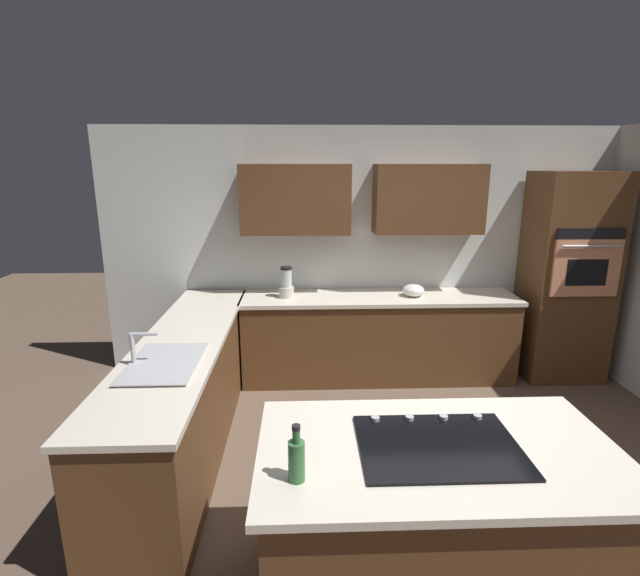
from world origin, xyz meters
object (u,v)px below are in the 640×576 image
(sink_unit, at_px, (163,362))
(wall_oven, at_px, (567,278))
(blender, at_px, (286,284))
(mixing_bowl, at_px, (413,290))
(cooktop, at_px, (438,445))
(oil_bottle, at_px, (297,459))

(sink_unit, bearing_deg, wall_oven, -155.50)
(blender, height_order, mixing_bowl, blender)
(cooktop, relative_size, oil_bottle, 2.92)
(cooktop, bearing_deg, sink_unit, -32.64)
(blender, distance_m, oil_bottle, 2.91)
(sink_unit, distance_m, blender, 1.84)
(wall_oven, relative_size, mixing_bowl, 9.58)
(blender, bearing_deg, cooktop, 106.84)
(oil_bottle, bearing_deg, blender, -87.31)
(wall_oven, height_order, sink_unit, wall_oven)
(wall_oven, distance_m, oil_bottle, 4.02)
(sink_unit, relative_size, oil_bottle, 2.69)
(sink_unit, height_order, cooktop, sink_unit)
(blender, distance_m, mixing_bowl, 1.30)
(sink_unit, xyz_separation_m, oil_bottle, (-0.91, 1.24, 0.08))
(cooktop, bearing_deg, blender, -73.16)
(mixing_bowl, distance_m, oil_bottle, 3.13)
(wall_oven, relative_size, cooktop, 2.83)
(wall_oven, distance_m, mixing_bowl, 1.60)
(wall_oven, bearing_deg, blender, 0.33)
(wall_oven, distance_m, cooktop, 3.41)
(cooktop, height_order, blender, blender)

